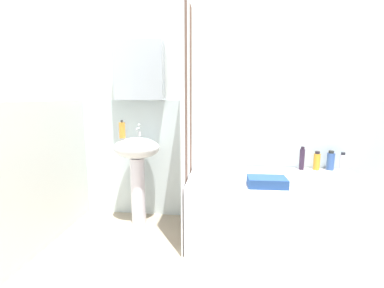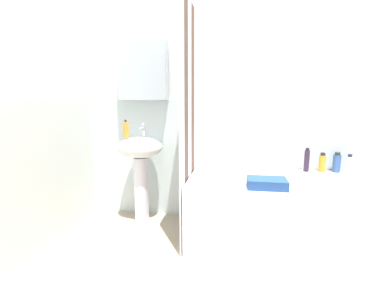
# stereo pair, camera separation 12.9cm
# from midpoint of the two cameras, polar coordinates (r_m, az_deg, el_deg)

# --- Properties ---
(wall_back_tiled) EXTENTS (3.60, 0.18, 2.40)m
(wall_back_tiled) POSITION_cam_midpoint_polar(r_m,az_deg,el_deg) (2.75, 9.44, 7.60)
(wall_back_tiled) COLOR white
(wall_back_tiled) RESTS_ON ground_plane
(wall_left_tiled) EXTENTS (0.07, 1.81, 2.40)m
(wall_left_tiled) POSITION_cam_midpoint_polar(r_m,az_deg,el_deg) (2.39, -30.41, 5.56)
(wall_left_tiled) COLOR white
(wall_left_tiled) RESTS_ON ground_plane
(sink) EXTENTS (0.44, 0.34, 0.85)m
(sink) POSITION_cam_midpoint_polar(r_m,az_deg,el_deg) (2.73, -9.23, -3.34)
(sink) COLOR white
(sink) RESTS_ON ground_plane
(faucet) EXTENTS (0.03, 0.12, 0.12)m
(faucet) POSITION_cam_midpoint_polar(r_m,az_deg,el_deg) (2.76, -8.83, 2.88)
(faucet) COLOR silver
(faucet) RESTS_ON sink
(soap_dispenser) EXTENTS (0.06, 0.06, 0.17)m
(soap_dispenser) POSITION_cam_midpoint_polar(r_m,az_deg,el_deg) (2.70, -12.11, 2.93)
(soap_dispenser) COLOR orange
(soap_dispenser) RESTS_ON sink
(bathtub) EXTENTS (1.48, 0.75, 0.56)m
(bathtub) POSITION_cam_midpoint_polar(r_m,az_deg,el_deg) (2.54, 18.39, -12.90)
(bathtub) COLOR white
(bathtub) RESTS_ON ground_plane
(shower_curtain) EXTENTS (0.01, 0.75, 2.00)m
(shower_curtain) POSITION_cam_midpoint_polar(r_m,az_deg,el_deg) (2.36, 0.98, 4.01)
(shower_curtain) COLOR white
(shower_curtain) RESTS_ON ground_plane
(conditioner_bottle) EXTENTS (0.05, 0.05, 0.18)m
(conditioner_bottle) POSITION_cam_midpoint_polar(r_m,az_deg,el_deg) (2.87, 30.70, -3.65)
(conditioner_bottle) COLOR white
(conditioner_bottle) RESTS_ON bathtub
(shampoo_bottle) EXTENTS (0.07, 0.07, 0.18)m
(shampoo_bottle) POSITION_cam_midpoint_polar(r_m,az_deg,el_deg) (2.87, 28.74, -3.42)
(shampoo_bottle) COLOR #345799
(shampoo_bottle) RESTS_ON bathtub
(body_wash_bottle) EXTENTS (0.06, 0.06, 0.18)m
(body_wash_bottle) POSITION_cam_midpoint_polar(r_m,az_deg,el_deg) (2.82, 26.38, -3.51)
(body_wash_bottle) COLOR gold
(body_wash_bottle) RESTS_ON bathtub
(lotion_bottle) EXTENTS (0.05, 0.05, 0.22)m
(lotion_bottle) POSITION_cam_midpoint_polar(r_m,az_deg,el_deg) (2.77, 23.73, -3.09)
(lotion_bottle) COLOR #312135
(lotion_bottle) RESTS_ON bathtub
(towel_folded) EXTENTS (0.30, 0.19, 0.07)m
(towel_folded) POSITION_cam_midpoint_polar(r_m,az_deg,el_deg) (2.20, 16.78, -7.72)
(towel_folded) COLOR #284C8D
(towel_folded) RESTS_ON bathtub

